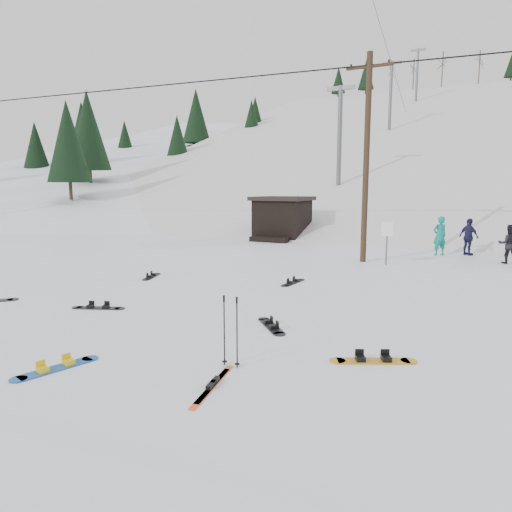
% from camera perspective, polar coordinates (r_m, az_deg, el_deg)
% --- Properties ---
extents(ground, '(200.00, 200.00, 0.00)m').
position_cam_1_polar(ground, '(9.86, -19.71, -11.50)').
color(ground, white).
rests_on(ground, ground).
extents(ski_slope, '(60.00, 85.24, 65.97)m').
position_cam_1_polar(ski_slope, '(63.56, 19.87, -5.94)').
color(ski_slope, silver).
rests_on(ski_slope, ground).
extents(ridge_left, '(47.54, 95.03, 58.38)m').
position_cam_1_polar(ridge_left, '(70.63, -11.29, -3.34)').
color(ridge_left, white).
rests_on(ridge_left, ground).
extents(treeline_left, '(20.00, 64.00, 10.00)m').
position_cam_1_polar(treeline_left, '(61.83, -14.70, 5.17)').
color(treeline_left, black).
rests_on(treeline_left, ground).
extents(treeline_crest, '(50.00, 6.00, 10.00)m').
position_cam_1_polar(treeline_crest, '(92.62, 22.62, 5.81)').
color(treeline_crest, black).
rests_on(treeline_crest, ski_slope).
extents(utility_pole, '(2.00, 0.26, 9.00)m').
position_cam_1_polar(utility_pole, '(20.92, 13.64, 12.08)').
color(utility_pole, '#3A2819').
rests_on(utility_pole, ground).
extents(trail_sign, '(0.50, 0.09, 1.85)m').
position_cam_1_polar(trail_sign, '(20.33, 16.05, 2.48)').
color(trail_sign, '#595B60').
rests_on(trail_sign, ground).
extents(lift_hut, '(3.40, 4.10, 2.75)m').
position_cam_1_polar(lift_hut, '(29.77, 3.28, 4.78)').
color(lift_hut, black).
rests_on(lift_hut, ground).
extents(lift_tower_near, '(2.20, 0.36, 8.00)m').
position_cam_1_polar(lift_tower_near, '(38.17, 10.43, 15.24)').
color(lift_tower_near, '#595B60').
rests_on(lift_tower_near, ski_slope).
extents(lift_tower_mid, '(2.20, 0.36, 8.00)m').
position_cam_1_polar(lift_tower_mid, '(58.40, 16.49, 19.09)').
color(lift_tower_mid, '#595B60').
rests_on(lift_tower_mid, ski_slope).
extents(lift_tower_far, '(2.20, 0.36, 8.00)m').
position_cam_1_polar(lift_tower_far, '(79.05, 19.51, 20.87)').
color(lift_tower_far, '#595B60').
rests_on(lift_tower_far, ski_slope).
extents(hero_snowboard, '(0.66, 1.57, 0.11)m').
position_cam_1_polar(hero_snowboard, '(9.35, -23.71, -12.66)').
color(hero_snowboard, '#1954A7').
rests_on(hero_snowboard, ground).
extents(hero_skis, '(0.43, 1.76, 0.09)m').
position_cam_1_polar(hero_skis, '(7.97, -5.41, -15.72)').
color(hero_skis, '#D24715').
rests_on(hero_skis, ground).
extents(ski_poles, '(0.37, 0.10, 1.34)m').
position_cam_1_polar(ski_poles, '(8.53, -3.20, -9.30)').
color(ski_poles, black).
rests_on(ski_poles, ground).
extents(board_scatter_a, '(1.41, 0.73, 0.10)m').
position_cam_1_polar(board_scatter_a, '(13.37, -19.11, -6.10)').
color(board_scatter_a, black).
rests_on(board_scatter_a, ground).
extents(board_scatter_b, '(0.66, 1.40, 0.10)m').
position_cam_1_polar(board_scatter_b, '(17.47, -12.93, -2.49)').
color(board_scatter_b, black).
rests_on(board_scatter_b, ground).
extents(board_scatter_d, '(1.12, 1.20, 0.11)m').
position_cam_1_polar(board_scatter_d, '(11.04, 1.90, -8.69)').
color(board_scatter_d, black).
rests_on(board_scatter_d, ground).
extents(board_scatter_e, '(1.54, 0.92, 0.12)m').
position_cam_1_polar(board_scatter_e, '(9.21, 14.43, -12.50)').
color(board_scatter_e, orange).
rests_on(board_scatter_e, ground).
extents(board_scatter_f, '(0.38, 1.51, 0.11)m').
position_cam_1_polar(board_scatter_f, '(16.00, 4.64, -3.29)').
color(board_scatter_f, black).
rests_on(board_scatter_f, ground).
extents(skier_teal, '(0.84, 0.79, 1.92)m').
position_cam_1_polar(skier_teal, '(24.14, 21.98, 2.35)').
color(skier_teal, '#0C7A70').
rests_on(skier_teal, ground).
extents(skier_dark, '(0.91, 0.75, 1.72)m').
position_cam_1_polar(skier_dark, '(22.84, 29.03, 1.31)').
color(skier_dark, black).
rests_on(skier_dark, ground).
extents(skier_navy, '(1.11, 1.01, 1.82)m').
position_cam_1_polar(skier_navy, '(24.73, 25.06, 2.18)').
color(skier_navy, '#1B1940').
rests_on(skier_navy, ground).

